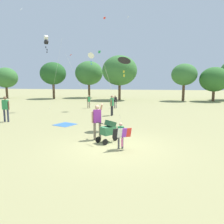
{
  "coord_description": "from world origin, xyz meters",
  "views": [
    {
      "loc": [
        1.46,
        -8.83,
        2.81
      ],
      "look_at": [
        -0.33,
        1.35,
        1.3
      ],
      "focal_mm": 34.47,
      "sensor_mm": 36.0,
      "label": 1
    }
  ],
  "objects_px": {
    "child_with_butterfly_kite": "(121,134)",
    "kite_orange_delta": "(46,40)",
    "person_sitting_far": "(115,101)",
    "picnic_blanket": "(65,125)",
    "person_adult_flyer": "(97,119)",
    "kite_green_novelty": "(91,56)",
    "stroller": "(109,129)",
    "person_red_shirt": "(6,107)",
    "person_back_turned": "(89,100)",
    "person_kid_running": "(112,104)",
    "kite_adult_black": "(124,61)"
  },
  "relations": [
    {
      "from": "child_with_butterfly_kite",
      "to": "kite_orange_delta",
      "type": "relative_size",
      "value": 0.16
    },
    {
      "from": "child_with_butterfly_kite",
      "to": "person_sitting_far",
      "type": "relative_size",
      "value": 0.83
    },
    {
      "from": "kite_orange_delta",
      "to": "picnic_blanket",
      "type": "distance_m",
      "value": 9.58
    },
    {
      "from": "person_adult_flyer",
      "to": "kite_green_novelty",
      "type": "height_order",
      "value": "kite_green_novelty"
    },
    {
      "from": "person_adult_flyer",
      "to": "picnic_blanket",
      "type": "bearing_deg",
      "value": 133.45
    },
    {
      "from": "stroller",
      "to": "person_red_shirt",
      "type": "xyz_separation_m",
      "value": [
        -7.88,
        3.68,
        0.43
      ]
    },
    {
      "from": "person_red_shirt",
      "to": "person_back_turned",
      "type": "bearing_deg",
      "value": 66.63
    },
    {
      "from": "child_with_butterfly_kite",
      "to": "person_back_turned",
      "type": "bearing_deg",
      "value": 111.66
    },
    {
      "from": "kite_orange_delta",
      "to": "person_kid_running",
      "type": "bearing_deg",
      "value": -15.55
    },
    {
      "from": "kite_green_novelty",
      "to": "person_kid_running",
      "type": "distance_m",
      "value": 5.48
    },
    {
      "from": "person_sitting_far",
      "to": "picnic_blanket",
      "type": "height_order",
      "value": "person_sitting_far"
    },
    {
      "from": "person_kid_running",
      "to": "person_back_turned",
      "type": "height_order",
      "value": "person_kid_running"
    },
    {
      "from": "child_with_butterfly_kite",
      "to": "stroller",
      "type": "relative_size",
      "value": 1.07
    },
    {
      "from": "kite_adult_black",
      "to": "kite_green_novelty",
      "type": "xyz_separation_m",
      "value": [
        -3.98,
        7.37,
        1.14
      ]
    },
    {
      "from": "kite_adult_black",
      "to": "person_kid_running",
      "type": "bearing_deg",
      "value": 108.07
    },
    {
      "from": "person_adult_flyer",
      "to": "stroller",
      "type": "distance_m",
      "value": 0.84
    },
    {
      "from": "child_with_butterfly_kite",
      "to": "picnic_blanket",
      "type": "relative_size",
      "value": 0.94
    },
    {
      "from": "picnic_blanket",
      "to": "kite_green_novelty",
      "type": "bearing_deg",
      "value": 90.97
    },
    {
      "from": "person_red_shirt",
      "to": "person_adult_flyer",
      "type": "bearing_deg",
      "value": -24.44
    },
    {
      "from": "person_adult_flyer",
      "to": "kite_green_novelty",
      "type": "distance_m",
      "value": 11.1
    },
    {
      "from": "person_kid_running",
      "to": "picnic_blanket",
      "type": "distance_m",
      "value": 4.84
    },
    {
      "from": "kite_orange_delta",
      "to": "kite_green_novelty",
      "type": "bearing_deg",
      "value": 13.68
    },
    {
      "from": "person_adult_flyer",
      "to": "kite_orange_delta",
      "type": "distance_m",
      "value": 12.52
    },
    {
      "from": "kite_green_novelty",
      "to": "picnic_blanket",
      "type": "bearing_deg",
      "value": -89.03
    },
    {
      "from": "picnic_blanket",
      "to": "kite_orange_delta",
      "type": "bearing_deg",
      "value": 124.12
    },
    {
      "from": "stroller",
      "to": "person_sitting_far",
      "type": "xyz_separation_m",
      "value": [
        -1.67,
        12.28,
        0.18
      ]
    },
    {
      "from": "child_with_butterfly_kite",
      "to": "person_adult_flyer",
      "type": "distance_m",
      "value": 1.84
    },
    {
      "from": "person_adult_flyer",
      "to": "person_red_shirt",
      "type": "distance_m",
      "value": 7.97
    },
    {
      "from": "person_sitting_far",
      "to": "person_kid_running",
      "type": "distance_m",
      "value": 4.73
    },
    {
      "from": "kite_adult_black",
      "to": "person_back_turned",
      "type": "bearing_deg",
      "value": 117.76
    },
    {
      "from": "kite_adult_black",
      "to": "person_sitting_far",
      "type": "bearing_deg",
      "value": 102.09
    },
    {
      "from": "picnic_blanket",
      "to": "child_with_butterfly_kite",
      "type": "bearing_deg",
      "value": -45.71
    },
    {
      "from": "person_kid_running",
      "to": "picnic_blanket",
      "type": "bearing_deg",
      "value": -119.54
    },
    {
      "from": "stroller",
      "to": "person_sitting_far",
      "type": "distance_m",
      "value": 12.39
    },
    {
      "from": "kite_green_novelty",
      "to": "person_kid_running",
      "type": "xyz_separation_m",
      "value": [
        2.46,
        -2.7,
        -4.09
      ]
    },
    {
      "from": "child_with_butterfly_kite",
      "to": "person_kid_running",
      "type": "xyz_separation_m",
      "value": [
        -1.86,
        8.44,
        0.31
      ]
    },
    {
      "from": "kite_orange_delta",
      "to": "child_with_butterfly_kite",
      "type": "bearing_deg",
      "value": -51.22
    },
    {
      "from": "kite_adult_black",
      "to": "person_sitting_far",
      "type": "relative_size",
      "value": 3.11
    },
    {
      "from": "kite_orange_delta",
      "to": "person_back_turned",
      "type": "relative_size",
      "value": 5.05
    },
    {
      "from": "kite_orange_delta",
      "to": "person_kid_running",
      "type": "relative_size",
      "value": 4.18
    },
    {
      "from": "person_red_shirt",
      "to": "person_back_turned",
      "type": "distance_m",
      "value": 8.88
    },
    {
      "from": "person_kid_running",
      "to": "kite_orange_delta",
      "type": "bearing_deg",
      "value": 164.45
    },
    {
      "from": "person_sitting_far",
      "to": "person_kid_running",
      "type": "height_order",
      "value": "person_kid_running"
    },
    {
      "from": "person_sitting_far",
      "to": "person_back_turned",
      "type": "relative_size",
      "value": 0.98
    },
    {
      "from": "person_back_turned",
      "to": "picnic_blanket",
      "type": "xyz_separation_m",
      "value": [
        0.84,
        -8.39,
        -0.79
      ]
    },
    {
      "from": "stroller",
      "to": "kite_orange_delta",
      "type": "bearing_deg",
      "value": 128.83
    },
    {
      "from": "child_with_butterfly_kite",
      "to": "stroller",
      "type": "distance_m",
      "value": 1.11
    },
    {
      "from": "child_with_butterfly_kite",
      "to": "kite_green_novelty",
      "type": "bearing_deg",
      "value": 111.19
    },
    {
      "from": "stroller",
      "to": "picnic_blanket",
      "type": "distance_m",
      "value": 4.96
    },
    {
      "from": "person_red_shirt",
      "to": "person_back_turned",
      "type": "height_order",
      "value": "person_red_shirt"
    }
  ]
}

